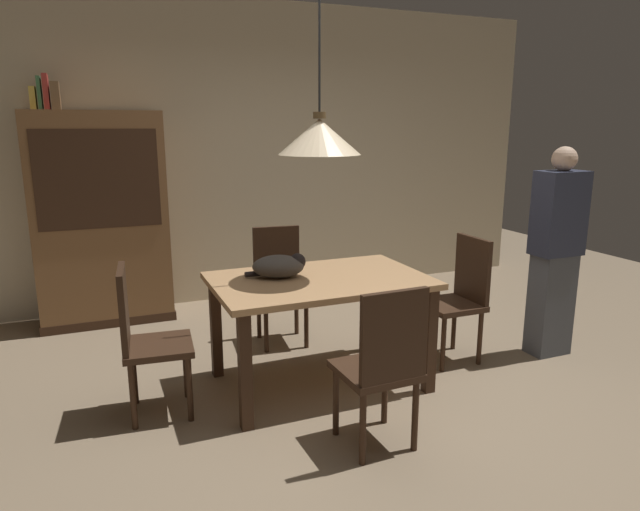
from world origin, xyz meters
The scene contains 15 objects.
ground centered at (0.00, 0.00, 0.00)m, with size 10.00×10.00×0.00m, color #847056.
back_wall centered at (0.00, 2.65, 1.45)m, with size 6.40×0.10×2.90m, color beige.
dining_table centered at (-0.14, 0.42, 0.65)m, with size 1.40×0.90×0.75m.
chair_near_front centered at (-0.14, -0.46, 0.51)m, with size 0.41×0.41×0.93m.
chair_right_side centered at (0.98, 0.42, 0.51)m, with size 0.40×0.40×0.93m.
chair_left_side centered at (-1.27, 0.42, 0.51)m, with size 0.44×0.44×0.93m.
chair_far_back centered at (-0.13, 1.30, 0.51)m, with size 0.44×0.44×0.93m.
cat_sleeping centered at (-0.38, 0.53, 0.83)m, with size 0.40×0.30×0.16m.
pendant_lamp centered at (-0.14, 0.42, 1.66)m, with size 0.52×0.52×1.30m.
hutch_bookcase centered at (-1.42, 2.32, 0.89)m, with size 1.12×0.45×1.85m.
book_yellow_short centered at (-1.85, 2.32, 1.94)m, with size 0.04×0.20×0.18m, color gold.
book_green_slim centered at (-1.80, 2.32, 1.98)m, with size 0.03×0.20×0.26m, color #427A4C.
book_red_tall centered at (-1.75, 2.32, 1.99)m, with size 0.04×0.22×0.28m, color #B73833.
book_brown_thick centered at (-1.68, 2.32, 1.96)m, with size 0.06×0.24×0.22m, color brown.
person_standing centered at (1.70, 0.24, 0.79)m, with size 0.36×0.22×1.58m.
Camera 1 is at (-1.50, -2.89, 1.73)m, focal length 31.63 mm.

